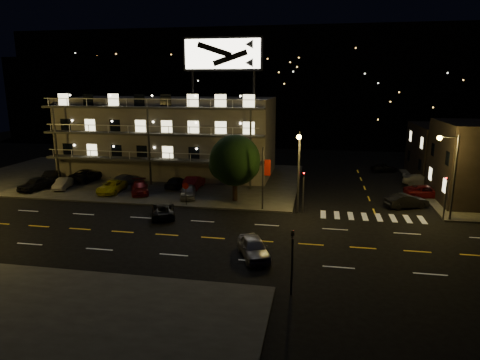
% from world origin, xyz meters
% --- Properties ---
extents(ground, '(140.00, 140.00, 0.00)m').
position_xyz_m(ground, '(0.00, 0.00, 0.00)').
color(ground, black).
rests_on(ground, ground).
extents(curb_nw, '(44.00, 24.00, 0.15)m').
position_xyz_m(curb_nw, '(-14.00, 20.00, 0.07)').
color(curb_nw, '#343431').
rests_on(curb_nw, ground).
extents(motel, '(28.00, 13.80, 18.10)m').
position_xyz_m(motel, '(-9.94, 23.88, 5.34)').
color(motel, gray).
rests_on(motel, ground).
extents(side_bldg_back, '(14.06, 12.00, 7.00)m').
position_xyz_m(side_bldg_back, '(29.99, 28.00, 3.50)').
color(side_bldg_back, black).
rests_on(side_bldg_back, ground).
extents(hill_backdrop, '(120.00, 25.00, 24.00)m').
position_xyz_m(hill_backdrop, '(-5.94, 68.78, 11.55)').
color(hill_backdrop, black).
rests_on(hill_backdrop, ground).
extents(streetlight_nc, '(0.44, 1.92, 8.00)m').
position_xyz_m(streetlight_nc, '(8.50, 7.94, 4.96)').
color(streetlight_nc, '#2D2D30').
rests_on(streetlight_nc, ground).
extents(streetlight_ne, '(1.92, 0.44, 8.00)m').
position_xyz_m(streetlight_ne, '(22.14, 8.30, 4.96)').
color(streetlight_ne, '#2D2D30').
rests_on(streetlight_ne, ground).
extents(signal_nw, '(0.20, 0.27, 4.60)m').
position_xyz_m(signal_nw, '(9.00, 8.50, 2.57)').
color(signal_nw, '#2D2D30').
rests_on(signal_nw, ground).
extents(signal_sw, '(0.20, 0.27, 4.60)m').
position_xyz_m(signal_sw, '(9.00, -8.50, 2.57)').
color(signal_sw, '#2D2D30').
rests_on(signal_sw, ground).
extents(signal_ne, '(0.27, 0.20, 4.60)m').
position_xyz_m(signal_ne, '(22.00, 8.50, 2.57)').
color(signal_ne, '#2D2D30').
rests_on(signal_ne, ground).
extents(banner_north, '(0.83, 0.16, 6.40)m').
position_xyz_m(banner_north, '(5.09, 8.40, 3.43)').
color(banner_north, '#2D2D30').
rests_on(banner_north, ground).
extents(stop_sign, '(0.91, 0.11, 2.61)m').
position_xyz_m(stop_sign, '(-3.00, 8.57, 1.71)').
color(stop_sign, '#2D2D30').
rests_on(stop_sign, ground).
extents(tree, '(5.61, 5.41, 7.07)m').
position_xyz_m(tree, '(1.62, 11.13, 4.35)').
color(tree, black).
rests_on(tree, curb_nw).
extents(lot_car_0, '(2.95, 4.78, 1.52)m').
position_xyz_m(lot_car_0, '(-22.22, 11.30, 0.91)').
color(lot_car_0, black).
rests_on(lot_car_0, curb_nw).
extents(lot_car_1, '(2.09, 3.99, 1.25)m').
position_xyz_m(lot_car_1, '(-19.52, 12.46, 0.77)').
color(lot_car_1, gray).
rests_on(lot_car_1, curb_nw).
extents(lot_car_2, '(2.38, 4.82, 1.31)m').
position_xyz_m(lot_car_2, '(-12.98, 11.88, 0.81)').
color(lot_car_2, yellow).
rests_on(lot_car_2, curb_nw).
extents(lot_car_3, '(3.63, 4.97, 1.34)m').
position_xyz_m(lot_car_3, '(-9.63, 12.08, 0.82)').
color(lot_car_3, '#5D0D0E').
rests_on(lot_car_3, curb_nw).
extents(lot_car_4, '(2.60, 4.30, 1.37)m').
position_xyz_m(lot_car_4, '(-3.65, 11.35, 0.83)').
color(lot_car_4, gray).
rests_on(lot_car_4, curb_nw).
extents(lot_car_5, '(2.16, 3.98, 1.24)m').
position_xyz_m(lot_car_5, '(-23.75, 16.70, 0.77)').
color(lot_car_5, black).
rests_on(lot_car_5, curb_nw).
extents(lot_car_6, '(3.17, 5.71, 1.51)m').
position_xyz_m(lot_car_6, '(-18.83, 16.98, 0.91)').
color(lot_car_6, black).
rests_on(lot_car_6, curb_nw).
extents(lot_car_7, '(3.00, 4.55, 1.22)m').
position_xyz_m(lot_car_7, '(-13.17, 16.14, 0.76)').
color(lot_car_7, gray).
rests_on(lot_car_7, curb_nw).
extents(lot_car_8, '(1.83, 4.16, 1.40)m').
position_xyz_m(lot_car_8, '(-6.38, 15.35, 0.85)').
color(lot_car_8, black).
rests_on(lot_car_8, curb_nw).
extents(lot_car_9, '(1.62, 4.54, 1.49)m').
position_xyz_m(lot_car_9, '(-4.20, 15.52, 0.90)').
color(lot_car_9, '#5D0D0E').
rests_on(lot_car_9, curb_nw).
extents(side_car_0, '(4.61, 3.04, 1.43)m').
position_xyz_m(side_car_0, '(19.37, 12.05, 0.72)').
color(side_car_0, black).
rests_on(side_car_0, ground).
extents(side_car_1, '(5.05, 2.63, 1.36)m').
position_xyz_m(side_car_1, '(22.38, 16.72, 0.68)').
color(side_car_1, '#5D0D0E').
rests_on(side_car_1, ground).
extents(side_car_2, '(4.94, 2.83, 1.35)m').
position_xyz_m(side_car_2, '(23.12, 22.56, 0.67)').
color(side_car_2, gray).
rests_on(side_car_2, ground).
extents(side_car_3, '(3.92, 2.61, 1.24)m').
position_xyz_m(side_car_3, '(19.62, 30.32, 0.62)').
color(side_car_3, black).
rests_on(side_car_3, ground).
extents(road_car_east, '(3.30, 4.76, 1.51)m').
position_xyz_m(road_car_east, '(5.91, -3.31, 0.75)').
color(road_car_east, gray).
rests_on(road_car_east, ground).
extents(road_car_west, '(3.62, 5.07, 1.28)m').
position_xyz_m(road_car_west, '(-4.08, 4.76, 0.64)').
color(road_car_west, black).
rests_on(road_car_west, ground).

